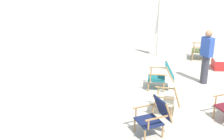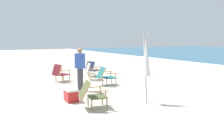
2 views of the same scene
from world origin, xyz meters
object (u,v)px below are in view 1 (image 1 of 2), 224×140
(beach_chair_far_center, at_px, (162,75))
(cooler_box, at_px, (218,63))
(person_near_chairs, at_px, (206,57))
(beach_chair_front_left, at_px, (155,115))
(beach_chair_front_right, at_px, (170,97))
(umbrella_furled_white, at_px, (158,20))
(beach_chair_mid_center, at_px, (204,48))

(beach_chair_far_center, relative_size, cooler_box, 1.66)
(person_near_chairs, xyz_separation_m, cooler_box, (1.21, -0.77, -0.64))
(beach_chair_front_left, relative_size, person_near_chairs, 0.53)
(beach_chair_front_right, relative_size, umbrella_furled_white, 0.39)
(beach_chair_mid_center, xyz_separation_m, umbrella_furled_white, (0.30, 1.66, 0.96))
(beach_chair_mid_center, bearing_deg, beach_chair_front_right, 156.28)
(beach_chair_mid_center, relative_size, umbrella_furled_white, 0.40)
(beach_chair_far_center, height_order, beach_chair_mid_center, beach_chair_far_center)
(beach_chair_front_right, bearing_deg, beach_chair_mid_center, -23.72)
(beach_chair_front_left, height_order, umbrella_furled_white, umbrella_furled_white)
(beach_chair_front_right, xyz_separation_m, beach_chair_mid_center, (4.09, -1.80, -0.01))
(umbrella_furled_white, xyz_separation_m, cooler_box, (-1.26, -1.94, -1.18))
(beach_chair_mid_center, bearing_deg, umbrella_furled_white, 79.79)
(beach_chair_mid_center, distance_m, cooler_box, 1.03)
(person_near_chairs, bearing_deg, beach_chair_front_right, 145.79)
(beach_chair_far_center, distance_m, beach_chair_front_right, 1.45)
(beach_chair_front_right, distance_m, beach_chair_front_left, 1.00)
(beach_chair_far_center, relative_size, person_near_chairs, 0.50)
(beach_chair_front_left, xyz_separation_m, person_near_chairs, (2.81, -1.75, 0.41))
(umbrella_furled_white, distance_m, person_near_chairs, 2.79)
(beach_chair_front_left, height_order, person_near_chairs, person_near_chairs)
(beach_chair_mid_center, bearing_deg, beach_chair_front_left, 155.81)
(beach_chair_front_right, bearing_deg, cooler_box, -33.52)
(beach_chair_mid_center, bearing_deg, beach_chair_far_center, 145.65)
(cooler_box, bearing_deg, beach_chair_front_right, 146.48)
(umbrella_furled_white, bearing_deg, beach_chair_front_left, 173.75)
(beach_chair_far_center, relative_size, beach_chair_front_left, 0.94)
(beach_chair_mid_center, height_order, cooler_box, beach_chair_mid_center)
(umbrella_furled_white, height_order, cooler_box, umbrella_furled_white)
(umbrella_furled_white, bearing_deg, cooler_box, -123.13)
(beach_chair_far_center, relative_size, umbrella_furled_white, 0.38)
(beach_chair_mid_center, xyz_separation_m, cooler_box, (-0.96, -0.27, -0.22))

